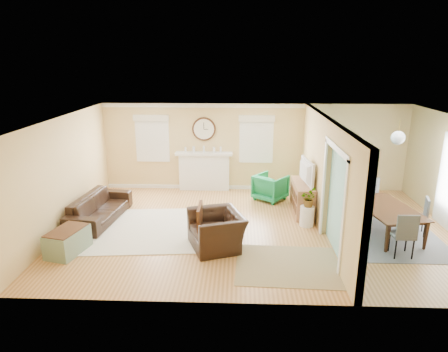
{
  "coord_description": "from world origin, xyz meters",
  "views": [
    {
      "loc": [
        -0.44,
        -8.69,
        3.87
      ],
      "look_at": [
        -0.8,
        0.3,
        1.2
      ],
      "focal_mm": 32.0,
      "sensor_mm": 36.0,
      "label": 1
    }
  ],
  "objects": [
    {
      "name": "floor",
      "position": [
        0.0,
        0.0,
        0.0
      ],
      "size": [
        9.0,
        9.0,
        0.0
      ],
      "primitive_type": "plane",
      "color": "#A46A35",
      "rests_on": "ground"
    },
    {
      "name": "wall_back",
      "position": [
        0.0,
        3.0,
        1.3
      ],
      "size": [
        9.0,
        0.02,
        2.6
      ],
      "primitive_type": "cube",
      "color": "tan",
      "rests_on": "ground"
    },
    {
      "name": "wall_front",
      "position": [
        0.0,
        -3.0,
        1.3
      ],
      "size": [
        9.0,
        0.02,
        2.6
      ],
      "primitive_type": "cube",
      "color": "tan",
      "rests_on": "ground"
    },
    {
      "name": "wall_left",
      "position": [
        -4.5,
        0.0,
        1.3
      ],
      "size": [
        0.02,
        6.0,
        2.6
      ],
      "primitive_type": "cube",
      "color": "tan",
      "rests_on": "ground"
    },
    {
      "name": "ceiling",
      "position": [
        0.0,
        0.0,
        2.6
      ],
      "size": [
        9.0,
        6.0,
        0.02
      ],
      "primitive_type": "cube",
      "color": "white",
      "rests_on": "wall_back"
    },
    {
      "name": "partition",
      "position": [
        1.51,
        0.28,
        1.36
      ],
      "size": [
        0.17,
        6.0,
        2.6
      ],
      "color": "tan",
      "rests_on": "ground"
    },
    {
      "name": "fireplace",
      "position": [
        -1.5,
        2.88,
        0.6
      ],
      "size": [
        1.7,
        0.3,
        1.17
      ],
      "color": "white",
      "rests_on": "ground"
    },
    {
      "name": "wall_clock",
      "position": [
        -1.5,
        2.97,
        1.85
      ],
      "size": [
        0.7,
        0.07,
        0.7
      ],
      "color": "#4D2915",
      "rests_on": "wall_back"
    },
    {
      "name": "window_left",
      "position": [
        -3.05,
        2.95,
        1.66
      ],
      "size": [
        1.05,
        0.13,
        1.42
      ],
      "color": "white",
      "rests_on": "wall_back"
    },
    {
      "name": "window_right",
      "position": [
        0.05,
        2.95,
        1.66
      ],
      "size": [
        1.05,
        0.13,
        1.42
      ],
      "color": "white",
      "rests_on": "wall_back"
    },
    {
      "name": "pendant",
      "position": [
        3.0,
        0.0,
        2.2
      ],
      "size": [
        0.3,
        0.3,
        0.55
      ],
      "color": "gold",
      "rests_on": "ceiling"
    },
    {
      "name": "rug_cream",
      "position": [
        -2.55,
        -0.14,
        0.01
      ],
      "size": [
        3.19,
        2.83,
        0.02
      ],
      "primitive_type": "cube",
      "rotation": [
        0.0,
        0.0,
        0.09
      ],
      "color": "silver",
      "rests_on": "floor"
    },
    {
      "name": "rug_jute",
      "position": [
        0.51,
        -1.72,
        0.01
      ],
      "size": [
        2.06,
        1.71,
        0.01
      ],
      "primitive_type": "cube",
      "rotation": [
        0.0,
        0.0,
        -0.04
      ],
      "color": "tan",
      "rests_on": "floor"
    },
    {
      "name": "rug_grey",
      "position": [
        2.91,
        -0.17,
        0.01
      ],
      "size": [
        2.23,
        2.79,
        0.01
      ],
      "primitive_type": "cube",
      "color": "slate",
      "rests_on": "floor"
    },
    {
      "name": "sofa",
      "position": [
        -3.88,
        0.38,
        0.32
      ],
      "size": [
        1.08,
        2.27,
        0.64
      ],
      "primitive_type": "imported",
      "rotation": [
        0.0,
        0.0,
        1.47
      ],
      "color": "black",
      "rests_on": "floor"
    },
    {
      "name": "eames_chair",
      "position": [
        -0.91,
        -0.96,
        0.38
      ],
      "size": [
        1.36,
        1.45,
        0.76
      ],
      "primitive_type": "imported",
      "rotation": [
        0.0,
        0.0,
        -1.21
      ],
      "color": "black",
      "rests_on": "floor"
    },
    {
      "name": "green_chair",
      "position": [
        0.44,
        2.05,
        0.37
      ],
      "size": [
        1.11,
        1.12,
        0.73
      ],
      "primitive_type": "imported",
      "rotation": [
        0.0,
        0.0,
        2.48
      ],
      "color": "#0C703B",
      "rests_on": "floor"
    },
    {
      "name": "trunk",
      "position": [
        -3.95,
        -1.36,
        0.26
      ],
      "size": [
        0.75,
        1.0,
        0.52
      ],
      "color": "gray",
      "rests_on": "floor"
    },
    {
      "name": "credenza",
      "position": [
        1.19,
        1.08,
        0.4
      ],
      "size": [
        0.46,
        1.36,
        0.8
      ],
      "color": "#A17348",
      "rests_on": "floor"
    },
    {
      "name": "tv",
      "position": [
        1.17,
        1.08,
        1.11
      ],
      "size": [
        0.26,
        1.09,
        0.62
      ],
      "primitive_type": "imported",
      "rotation": [
        0.0,
        0.0,
        1.68
      ],
      "color": "black",
      "rests_on": "credenza"
    },
    {
      "name": "garden_stool",
      "position": [
        1.18,
        0.23,
        0.25
      ],
      "size": [
        0.33,
        0.33,
        0.49
      ],
      "primitive_type": "cylinder",
      "color": "white",
      "rests_on": "floor"
    },
    {
      "name": "potted_plant",
      "position": [
        1.18,
        0.23,
        0.71
      ],
      "size": [
        0.39,
        0.44,
        0.43
      ],
      "primitive_type": "imported",
      "rotation": [
        0.0,
        0.0,
        1.41
      ],
      "color": "#337F33",
      "rests_on": "garden_stool"
    },
    {
      "name": "dining_table",
      "position": [
        2.91,
        -0.17,
        0.33
      ],
      "size": [
        1.37,
        2.04,
        0.66
      ],
      "primitive_type": "imported",
      "rotation": [
        0.0,
        0.0,
        1.75
      ],
      "color": "#4D2915",
      "rests_on": "floor"
    },
    {
      "name": "dining_chair_n",
      "position": [
        2.95,
        0.94,
        0.56
      ],
      "size": [
        0.48,
        0.48,
        0.95
      ],
      "color": "slate",
      "rests_on": "floor"
    },
    {
      "name": "dining_chair_s",
      "position": [
        2.85,
        -1.21,
        0.56
      ],
      "size": [
        0.42,
        0.42,
        0.95
      ],
      "color": "slate",
      "rests_on": "floor"
    },
    {
      "name": "dining_chair_w",
      "position": [
        2.31,
        -0.11,
        0.54
      ],
      "size": [
        0.43,
        0.43,
        0.92
      ],
      "color": "white",
      "rests_on": "floor"
    },
    {
      "name": "dining_chair_e",
      "position": [
        3.6,
        -0.14,
        0.51
      ],
      "size": [
        0.48,
        0.48,
        0.88
      ],
      "color": "slate",
      "rests_on": "floor"
    }
  ]
}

